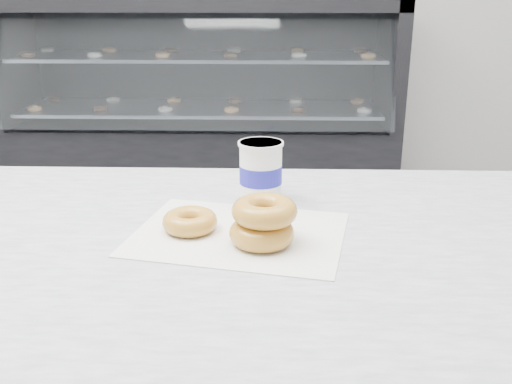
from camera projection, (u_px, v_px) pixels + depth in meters
display_case at (203, 122)px, 3.64m from camera, size 2.40×0.74×1.25m
wax_paper at (239, 234)px, 0.94m from camera, size 0.38×0.32×0.00m
donut_single at (190, 221)px, 0.95m from camera, size 0.10×0.10×0.03m
donut_stack at (263, 222)px, 0.89m from camera, size 0.15×0.15×0.07m
coffee_cup at (261, 171)px, 1.08m from camera, size 0.09×0.09×0.11m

